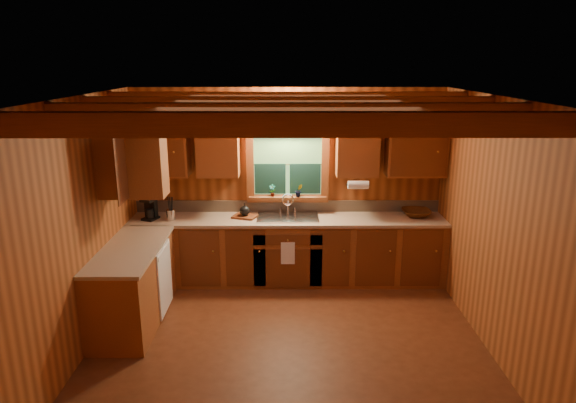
# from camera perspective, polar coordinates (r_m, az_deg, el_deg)

# --- Properties ---
(room) EXTENTS (4.20, 4.20, 4.20)m
(room) POSITION_cam_1_polar(r_m,az_deg,el_deg) (5.13, 0.04, -2.95)
(room) COLOR #582B15
(room) RESTS_ON ground
(ceiling_beams) EXTENTS (4.20, 2.54, 0.18)m
(ceiling_beams) POSITION_cam_1_polar(r_m,az_deg,el_deg) (4.89, 0.04, 10.40)
(ceiling_beams) COLOR brown
(ceiling_beams) RESTS_ON room
(base_cabinets) EXTENTS (4.20, 2.22, 0.86)m
(base_cabinets) POSITION_cam_1_polar(r_m,az_deg,el_deg) (6.66, -4.30, -6.52)
(base_cabinets) COLOR brown
(base_cabinets) RESTS_ON ground
(countertop) EXTENTS (4.20, 2.24, 0.04)m
(countertop) POSITION_cam_1_polar(r_m,az_deg,el_deg) (6.51, -4.26, -2.83)
(countertop) COLOR tan
(countertop) RESTS_ON base_cabinets
(backsplash) EXTENTS (4.20, 0.02, 0.16)m
(backsplash) POSITION_cam_1_polar(r_m,az_deg,el_deg) (7.03, -0.04, -0.52)
(backsplash) COLOR tan
(backsplash) RESTS_ON room
(dishwasher_panel) EXTENTS (0.02, 0.60, 0.80)m
(dishwasher_panel) POSITION_cam_1_polar(r_m,az_deg,el_deg) (6.26, -13.74, -8.46)
(dishwasher_panel) COLOR white
(dishwasher_panel) RESTS_ON base_cabinets
(upper_cabinets) EXTENTS (4.19, 1.77, 0.78)m
(upper_cabinets) POSITION_cam_1_polar(r_m,az_deg,el_deg) (6.41, -5.11, 5.72)
(upper_cabinets) COLOR brown
(upper_cabinets) RESTS_ON room
(window) EXTENTS (1.12, 0.08, 1.00)m
(window) POSITION_cam_1_polar(r_m,az_deg,el_deg) (6.88, -0.04, 3.83)
(window) COLOR brown
(window) RESTS_ON room
(window_sill) EXTENTS (1.06, 0.14, 0.04)m
(window_sill) POSITION_cam_1_polar(r_m,az_deg,el_deg) (6.93, -0.04, 0.44)
(window_sill) COLOR brown
(window_sill) RESTS_ON room
(wall_sconce) EXTENTS (0.45, 0.21, 0.17)m
(wall_sconce) POSITION_cam_1_polar(r_m,az_deg,el_deg) (6.66, -0.04, 8.98)
(wall_sconce) COLOR black
(wall_sconce) RESTS_ON room
(paper_towel_roll) EXTENTS (0.27, 0.11, 0.11)m
(paper_towel_roll) POSITION_cam_1_polar(r_m,az_deg,el_deg) (6.65, 7.93, 1.87)
(paper_towel_roll) COLOR white
(paper_towel_roll) RESTS_ON upper_cabinets
(dish_towel) EXTENTS (0.18, 0.01, 0.30)m
(dish_towel) POSITION_cam_1_polar(r_m,az_deg,el_deg) (6.59, -0.02, -5.87)
(dish_towel) COLOR white
(dish_towel) RESTS_ON base_cabinets
(sink) EXTENTS (0.82, 0.48, 0.43)m
(sink) POSITION_cam_1_polar(r_m,az_deg,el_deg) (6.80, -0.03, -2.19)
(sink) COLOR silver
(sink) RESTS_ON countertop
(coffee_maker) EXTENTS (0.16, 0.21, 0.29)m
(coffee_maker) POSITION_cam_1_polar(r_m,az_deg,el_deg) (6.94, -15.28, -0.75)
(coffee_maker) COLOR black
(coffee_maker) RESTS_ON countertop
(utensil_crock) EXTENTS (0.11, 0.11, 0.32)m
(utensil_crock) POSITION_cam_1_polar(r_m,az_deg,el_deg) (6.84, -13.11, -1.41)
(utensil_crock) COLOR silver
(utensil_crock) RESTS_ON countertop
(cutting_board) EXTENTS (0.36, 0.31, 0.03)m
(cutting_board) POSITION_cam_1_polar(r_m,az_deg,el_deg) (6.81, -4.90, -1.70)
(cutting_board) COLOR #5E2B14
(cutting_board) RESTS_ON countertop
(teakettle) EXTENTS (0.13, 0.13, 0.17)m
(teakettle) POSITION_cam_1_polar(r_m,az_deg,el_deg) (6.78, -4.92, -1.04)
(teakettle) COLOR black
(teakettle) RESTS_ON cutting_board
(wicker_basket) EXTENTS (0.40, 0.40, 0.10)m
(wicker_basket) POSITION_cam_1_polar(r_m,az_deg,el_deg) (7.04, 14.26, -1.28)
(wicker_basket) COLOR #48230C
(wicker_basket) RESTS_ON countertop
(potted_plant_left) EXTENTS (0.09, 0.06, 0.17)m
(potted_plant_left) POSITION_cam_1_polar(r_m,az_deg,el_deg) (6.89, -1.79, 1.24)
(potted_plant_left) COLOR #5E2B14
(potted_plant_left) RESTS_ON window_sill
(potted_plant_right) EXTENTS (0.11, 0.10, 0.18)m
(potted_plant_right) POSITION_cam_1_polar(r_m,az_deg,el_deg) (6.87, 1.23, 1.25)
(potted_plant_right) COLOR #5E2B14
(potted_plant_right) RESTS_ON window_sill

